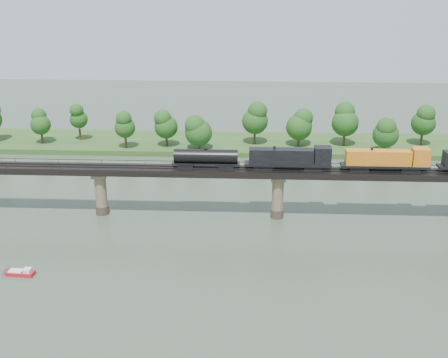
{
  "coord_description": "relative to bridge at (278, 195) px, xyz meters",
  "views": [
    {
      "loc": [
        -6.19,
        -86.83,
        52.0
      ],
      "look_at": [
        -12.02,
        30.0,
        9.0
      ],
      "focal_mm": 45.0,
      "sensor_mm": 36.0,
      "label": 1
    }
  ],
  "objects": [
    {
      "name": "motorboat",
      "position": [
        -47.89,
        -28.37,
        -4.97
      ],
      "size": [
        5.26,
        2.25,
        1.44
      ],
      "rotation": [
        0.0,
        0.0,
        -0.08
      ],
      "color": "#B21420",
      "rests_on": "ground"
    },
    {
      "name": "far_bank",
      "position": [
        0.0,
        55.0,
        -4.66
      ],
      "size": [
        300.0,
        24.0,
        1.6
      ],
      "primitive_type": "cube",
      "color": "#28491D",
      "rests_on": "ground"
    },
    {
      "name": "freight_train",
      "position": [
        16.05,
        0.0,
        8.56
      ],
      "size": [
        76.72,
        2.99,
        5.28
      ],
      "color": "black",
      "rests_on": "bridge"
    },
    {
      "name": "ground",
      "position": [
        0.0,
        -30.0,
        -5.46
      ],
      "size": [
        400.0,
        400.0,
        0.0
      ],
      "primitive_type": "plane",
      "color": "#354133",
      "rests_on": "ground"
    },
    {
      "name": "bridge_superstructure",
      "position": [
        0.0,
        0.0,
        6.33
      ],
      "size": [
        220.0,
        4.9,
        0.75
      ],
      "color": "black",
      "rests_on": "bridge"
    },
    {
      "name": "far_treeline",
      "position": [
        -8.21,
        50.52,
        3.37
      ],
      "size": [
        289.06,
        17.54,
        13.6
      ],
      "color": "#382619",
      "rests_on": "far_bank"
    },
    {
      "name": "bridge",
      "position": [
        0.0,
        0.0,
        0.0
      ],
      "size": [
        236.0,
        30.0,
        11.5
      ],
      "color": "#473A2D",
      "rests_on": "ground"
    }
  ]
}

